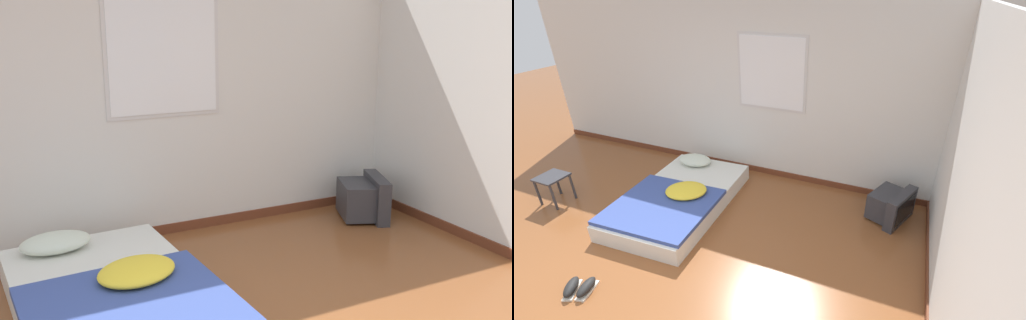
% 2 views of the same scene
% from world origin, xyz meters
% --- Properties ---
extents(wall_back, '(7.84, 0.08, 2.60)m').
position_xyz_m(wall_back, '(0.01, 2.91, 1.29)').
color(wall_back, silver).
rests_on(wall_back, ground_plane).
extents(mattress_bed, '(1.30, 2.05, 0.37)m').
position_xyz_m(mattress_bed, '(-0.42, 1.58, 0.14)').
color(mattress_bed, silver).
rests_on(mattress_bed, ground_plane).
extents(crt_tv, '(0.59, 0.65, 0.42)m').
position_xyz_m(crt_tv, '(2.25, 2.41, 0.20)').
color(crt_tv, '#333338').
rests_on(crt_tv, ground_plane).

